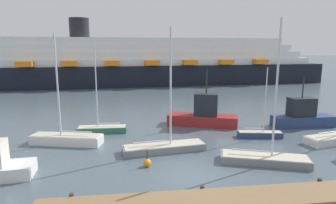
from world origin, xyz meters
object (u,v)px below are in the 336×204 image
at_px(sailboat_5, 265,157).
at_px(cruise_ship, 148,64).
at_px(fishing_boat_0, 204,115).
at_px(channel_buoy_0, 147,163).
at_px(sailboat_1, 164,146).
at_px(sailboat_3, 260,134).
at_px(fishing_boat_1, 302,116).
at_px(sailboat_2, 67,138).
at_px(sailboat_4, 102,128).

xyz_separation_m(sailboat_5, cruise_ship, (-5.91, 48.25, 4.28)).
xyz_separation_m(fishing_boat_0, channel_buoy_0, (-6.76, -10.48, -0.90)).
xyz_separation_m(sailboat_1, channel_buoy_0, (-1.57, -2.97, -0.18)).
bearing_deg(sailboat_1, fishing_boat_0, 47.38).
bearing_deg(fishing_boat_0, cruise_ship, 114.78).
bearing_deg(cruise_ship, sailboat_3, -83.27).
relative_size(sailboat_1, sailboat_3, 1.50).
xyz_separation_m(sailboat_3, fishing_boat_1, (6.31, 3.27, 0.75)).
height_order(fishing_boat_1, cruise_ship, cruise_ship).
relative_size(sailboat_2, fishing_boat_1, 1.44).
bearing_deg(sailboat_1, sailboat_2, 153.05).
distance_m(sailboat_2, fishing_boat_0, 14.38).
height_order(sailboat_3, sailboat_5, sailboat_5).
xyz_separation_m(sailboat_4, cruise_ship, (6.83, 38.67, 4.33)).
bearing_deg(fishing_boat_0, channel_buoy_0, -104.16).
distance_m(sailboat_2, sailboat_3, 17.87).
bearing_deg(sailboat_3, fishing_boat_0, 139.53).
relative_size(sailboat_4, cruise_ship, 0.10).
distance_m(channel_buoy_0, cruise_ship, 48.11).
distance_m(sailboat_4, fishing_boat_0, 10.95).
relative_size(fishing_boat_0, channel_buoy_0, 6.37).
distance_m(fishing_boat_0, channel_buoy_0, 12.51).
bearing_deg(sailboat_4, fishing_boat_0, -171.30).
relative_size(sailboat_3, cruise_ship, 0.08).
distance_m(sailboat_3, channel_buoy_0, 12.33).
bearing_deg(sailboat_3, cruise_ship, 110.00).
bearing_deg(fishing_boat_0, sailboat_3, -30.74).
xyz_separation_m(sailboat_2, sailboat_3, (17.87, -0.36, -0.16)).
bearing_deg(sailboat_1, fishing_boat_1, 12.20).
bearing_deg(fishing_boat_1, sailboat_2, 6.43).
bearing_deg(sailboat_5, fishing_boat_1, 65.03).
relative_size(sailboat_3, fishing_boat_1, 1.00).
height_order(sailboat_4, sailboat_5, sailboat_5).
height_order(sailboat_1, cruise_ship, cruise_ship).
bearing_deg(fishing_boat_0, sailboat_1, -105.96).
bearing_deg(cruise_ship, sailboat_2, -107.20).
xyz_separation_m(fishing_boat_0, fishing_boat_1, (10.59, -1.71, -0.07)).
height_order(sailboat_3, cruise_ship, cruise_ship).
xyz_separation_m(fishing_boat_0, cruise_ship, (-4.01, 37.34, 3.56)).
relative_size(sailboat_1, fishing_boat_1, 1.50).
bearing_deg(sailboat_1, sailboat_4, 124.40).
xyz_separation_m(sailboat_3, cruise_ship, (-8.28, 42.33, 4.37)).
height_order(sailboat_2, sailboat_4, sailboat_2).
relative_size(sailboat_4, sailboat_5, 0.84).
xyz_separation_m(sailboat_2, cruise_ship, (9.59, 41.97, 4.21)).
bearing_deg(fishing_boat_1, channel_buoy_0, 26.37).
bearing_deg(cruise_ship, sailboat_4, -104.36).
bearing_deg(sailboat_2, sailboat_5, 171.59).
distance_m(sailboat_2, fishing_boat_1, 24.37).
height_order(sailboat_4, channel_buoy_0, sailboat_4).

